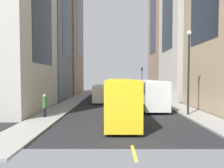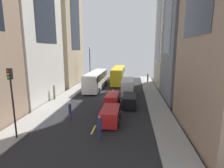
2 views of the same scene
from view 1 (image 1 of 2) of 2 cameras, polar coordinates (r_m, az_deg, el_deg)
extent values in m
plane|color=black|center=(30.29, 2.19, -5.03)|extent=(41.01, 41.01, 0.00)
cube|color=gray|center=(31.36, 15.40, -4.72)|extent=(2.71, 44.00, 0.15)
cube|color=gray|center=(30.86, -11.25, -4.79)|extent=(2.71, 44.00, 0.15)
cube|color=yellow|center=(51.18, 1.34, -2.07)|extent=(0.16, 2.00, 0.01)
cube|color=yellow|center=(42.81, 1.58, -2.91)|extent=(0.16, 2.00, 0.01)
cube|color=yellow|center=(34.46, 1.94, -4.14)|extent=(0.16, 2.00, 0.01)
cube|color=yellow|center=(26.13, 2.52, -6.17)|extent=(0.16, 2.00, 0.01)
cube|color=yellow|center=(17.87, 3.66, -10.08)|extent=(0.16, 2.00, 0.01)
cube|color=yellow|center=(9.86, 6.88, -20.47)|extent=(0.16, 2.00, 0.01)
cube|color=#937760|center=(50.10, 16.96, 22.10)|extent=(7.30, 11.52, 41.89)
cube|color=#1E232D|center=(50.10, 16.96, 22.10)|extent=(7.37, 6.34, 23.04)
cube|color=#937760|center=(46.71, -14.94, 21.70)|extent=(7.33, 11.80, 38.93)
cube|color=#1E232D|center=(46.71, -14.94, 21.70)|extent=(7.41, 6.49, 21.41)
cube|color=slate|center=(34.76, -20.99, 22.15)|extent=(7.96, 9.01, 31.51)
cube|color=#1E232D|center=(34.76, -20.99, 22.15)|extent=(8.04, 4.96, 17.33)
cube|color=#B7B2A8|center=(24.54, -29.53, 20.40)|extent=(7.53, 10.23, 23.17)
cube|color=#1E232D|center=(24.54, -29.53, 20.40)|extent=(7.61, 5.63, 12.75)
cube|color=silver|center=(24.76, 10.73, -2.55)|extent=(2.55, 12.46, 3.00)
cube|color=black|center=(24.71, 10.75, -0.58)|extent=(2.60, 11.47, 1.20)
cube|color=beige|center=(24.69, 10.76, 1.02)|extent=(2.45, 11.97, 0.08)
cylinder|color=black|center=(21.44, 15.73, -6.76)|extent=(0.46, 1.00, 1.00)
cylinder|color=black|center=(20.93, 9.49, -6.92)|extent=(0.46, 1.00, 1.00)
cylinder|color=black|center=(28.89, 11.60, -4.43)|extent=(0.46, 1.00, 1.00)
cylinder|color=black|center=(28.51, 6.96, -4.48)|extent=(0.46, 1.00, 1.00)
cube|color=yellow|center=(17.61, 2.40, -4.15)|extent=(2.45, 12.43, 3.30)
cube|color=black|center=(17.53, 2.40, -1.36)|extent=(2.50, 11.43, 1.48)
cube|color=gold|center=(17.50, 2.41, 1.36)|extent=(2.35, 11.93, 0.08)
cylinder|color=black|center=(14.17, 7.68, -11.80)|extent=(0.44, 0.76, 0.76)
cylinder|color=black|center=(14.06, -1.67, -11.89)|extent=(0.44, 0.76, 0.76)
cylinder|color=black|center=(21.69, 4.98, -6.90)|extent=(0.44, 0.76, 0.76)
cylinder|color=black|center=(21.62, -1.02, -6.92)|extent=(0.44, 0.76, 0.76)
cube|color=white|center=(28.10, -3.50, -2.83)|extent=(2.05, 6.10, 2.30)
cube|color=black|center=(28.05, -3.51, -1.29)|extent=(2.09, 5.61, 0.69)
cube|color=silver|center=(28.03, -3.51, -0.41)|extent=(1.97, 5.86, 0.08)
cylinder|color=black|center=(26.29, -1.70, -5.34)|extent=(0.37, 0.72, 0.72)
cylinder|color=black|center=(26.42, -5.81, -5.31)|extent=(0.37, 0.72, 0.72)
cylinder|color=black|center=(30.04, -1.47, -4.40)|extent=(0.37, 0.72, 0.72)
cylinder|color=black|center=(30.15, -5.06, -4.38)|extent=(0.37, 0.72, 0.72)
cube|color=red|center=(34.82, 0.37, -2.68)|extent=(1.70, 4.40, 1.36)
cube|color=black|center=(34.80, 0.37, -2.12)|extent=(1.74, 4.05, 0.57)
cube|color=#A91A1A|center=(34.77, 0.37, -1.50)|extent=(1.64, 4.23, 0.08)
cylinder|color=black|center=(33.53, 1.72, -3.80)|extent=(0.31, 0.62, 0.62)
cylinder|color=black|center=(33.52, -0.96, -3.80)|extent=(0.31, 0.62, 0.62)
cylinder|color=black|center=(36.24, 1.60, -3.35)|extent=(0.31, 0.62, 0.62)
cylinder|color=black|center=(36.24, -0.88, -3.35)|extent=(0.31, 0.62, 0.62)
cube|color=red|center=(40.95, -0.33, -1.96)|extent=(1.84, 4.02, 1.35)
cube|color=black|center=(40.93, -0.33, -1.48)|extent=(1.88, 3.70, 0.57)
cube|color=#A91A1A|center=(40.90, -0.33, -0.96)|extent=(1.77, 3.86, 0.08)
cylinder|color=black|center=(39.75, 0.88, -2.86)|extent=(0.33, 0.62, 0.62)
cylinder|color=black|center=(39.77, -1.56, -2.86)|extent=(0.33, 0.62, 0.62)
cylinder|color=black|center=(42.24, 0.84, -2.56)|extent=(0.33, 0.62, 0.62)
cylinder|color=black|center=(42.25, -1.46, -2.56)|extent=(0.33, 0.62, 0.62)
cube|color=black|center=(35.30, -3.46, -2.62)|extent=(1.72, 4.29, 1.36)
cube|color=black|center=(35.27, -3.46, -2.06)|extent=(1.75, 3.95, 0.57)
cube|color=black|center=(35.24, -3.46, -1.45)|extent=(1.65, 4.12, 0.08)
cylinder|color=black|center=(33.98, -2.27, -3.72)|extent=(0.31, 0.62, 0.62)
cylinder|color=black|center=(34.08, -4.93, -3.71)|extent=(0.31, 0.62, 0.62)
cylinder|color=black|center=(36.63, -2.09, -3.29)|extent=(0.31, 0.62, 0.62)
cylinder|color=black|center=(36.72, -4.56, -3.28)|extent=(0.31, 0.62, 0.62)
cylinder|color=#593372|center=(40.89, 5.99, -2.58)|extent=(0.24, 0.24, 0.84)
cylinder|color=navy|center=(40.83, 6.00, -1.32)|extent=(0.32, 0.32, 0.96)
sphere|color=tan|center=(40.80, 6.00, -0.48)|extent=(0.25, 0.25, 0.25)
cylinder|color=black|center=(18.00, -20.16, -8.32)|extent=(0.27, 0.27, 0.82)
cylinder|color=#336B38|center=(17.86, -20.20, -5.44)|extent=(0.35, 0.35, 1.01)
sphere|color=beige|center=(17.79, -20.22, -3.41)|extent=(0.26, 0.26, 0.26)
cylinder|color=#336B38|center=(34.75, 15.62, -3.29)|extent=(0.26, 0.26, 0.78)
cylinder|color=gray|center=(34.67, 15.64, -1.62)|extent=(0.35, 0.35, 1.24)
sphere|color=#8C6647|center=(34.63, 15.65, -0.40)|extent=(0.24, 0.24, 0.24)
cylinder|color=navy|center=(44.44, 0.32, -2.20)|extent=(0.28, 0.28, 0.81)
cylinder|color=navy|center=(44.38, 0.32, -0.97)|extent=(0.38, 0.38, 1.10)
sphere|color=tan|center=(44.35, 0.32, -0.12)|extent=(0.21, 0.21, 0.21)
cylinder|color=black|center=(45.88, 9.26, 0.81)|extent=(0.14, 0.14, 5.15)
cube|color=black|center=(45.91, 9.28, 4.58)|extent=(0.32, 0.32, 0.90)
sphere|color=red|center=(46.09, 9.25, 4.89)|extent=(0.20, 0.20, 0.20)
sphere|color=orange|center=(46.08, 9.25, 4.58)|extent=(0.20, 0.20, 0.20)
sphere|color=green|center=(46.07, 9.24, 4.26)|extent=(0.20, 0.20, 0.20)
cylinder|color=black|center=(19.27, 22.67, 2.61)|extent=(0.18, 0.18, 7.70)
sphere|color=silver|center=(19.73, 22.85, 14.40)|extent=(0.44, 0.44, 0.44)
camera|label=2|loc=(58.58, -2.41, 5.98)|focal=28.37mm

